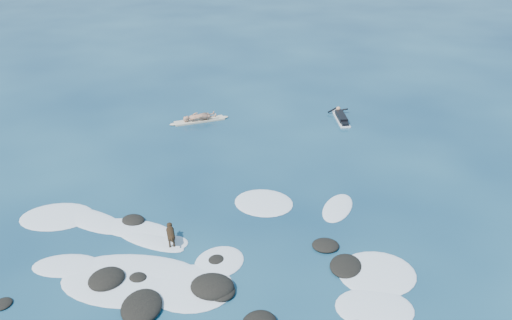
# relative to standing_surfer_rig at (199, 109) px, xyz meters

# --- Properties ---
(ground) EXTENTS (160.00, 160.00, 0.00)m
(ground) POSITION_rel_standing_surfer_rig_xyz_m (2.03, -9.78, -0.70)
(ground) COLOR #0A2642
(ground) RESTS_ON ground
(reef_rocks) EXTENTS (11.25, 6.14, 0.49)m
(reef_rocks) POSITION_rel_standing_surfer_rig_xyz_m (3.12, -13.04, -0.61)
(reef_rocks) COLOR black
(reef_rocks) RESTS_ON ground
(breaking_foam) EXTENTS (14.70, 7.99, 0.12)m
(breaking_foam) POSITION_rel_standing_surfer_rig_xyz_m (2.18, -11.27, -0.69)
(breaking_foam) COLOR white
(breaking_foam) RESTS_ON ground
(standing_surfer_rig) EXTENTS (2.88, 1.73, 1.78)m
(standing_surfer_rig) POSITION_rel_standing_surfer_rig_xyz_m (0.00, 0.00, 0.00)
(standing_surfer_rig) COLOR beige
(standing_surfer_rig) RESTS_ON ground
(paddling_surfer_rig) EXTENTS (1.21, 2.48, 0.43)m
(paddling_surfer_rig) POSITION_rel_standing_surfer_rig_xyz_m (7.23, 1.20, -0.55)
(paddling_surfer_rig) COLOR white
(paddling_surfer_rig) RESTS_ON ground
(dog) EXTENTS (0.52, 1.02, 0.68)m
(dog) POSITION_rel_standing_surfer_rig_xyz_m (1.46, -10.79, -0.25)
(dog) COLOR black
(dog) RESTS_ON ground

